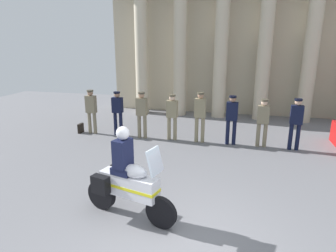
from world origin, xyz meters
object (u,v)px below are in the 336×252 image
object	(u,v)px
officer_in_row_4	(200,113)
officer_in_row_5	(232,116)
officer_in_row_6	(263,119)
motorcycle_with_rider	(126,181)
officer_in_row_0	(91,108)
briefcase_on_ground	(81,128)
officer_in_row_1	(118,110)
officer_in_row_7	(296,120)
officer_in_row_2	(142,111)
officer_in_row_3	(172,114)

from	to	relation	value
officer_in_row_4	officer_in_row_5	distance (m)	1.07
officer_in_row_6	motorcycle_with_rider	world-z (taller)	motorcycle_with_rider
officer_in_row_0	briefcase_on_ground	distance (m)	0.95
officer_in_row_0	officer_in_row_4	bearing A→B (deg)	-177.72
officer_in_row_0	officer_in_row_4	world-z (taller)	officer_in_row_4
motorcycle_with_rider	briefcase_on_ground	world-z (taller)	motorcycle_with_rider
officer_in_row_1	officer_in_row_7	size ratio (longest dim) A/B	0.98
officer_in_row_1	officer_in_row_2	world-z (taller)	officer_in_row_2
officer_in_row_3	officer_in_row_7	world-z (taller)	officer_in_row_7
officer_in_row_2	officer_in_row_5	size ratio (longest dim) A/B	1.00
officer_in_row_7	officer_in_row_0	bearing A→B (deg)	2.31
officer_in_row_0	officer_in_row_1	world-z (taller)	officer_in_row_0
officer_in_row_5	motorcycle_with_rider	bearing A→B (deg)	72.84
officer_in_row_3	motorcycle_with_rider	bearing A→B (deg)	95.62
briefcase_on_ground	officer_in_row_5	bearing A→B (deg)	-0.28
officer_in_row_0	briefcase_on_ground	world-z (taller)	officer_in_row_0
officer_in_row_0	officer_in_row_2	bearing A→B (deg)	-179.17
officer_in_row_5	officer_in_row_0	bearing A→B (deg)	2.71
officer_in_row_1	officer_in_row_0	bearing A→B (deg)	5.10
officer_in_row_4	officer_in_row_5	size ratio (longest dim) A/B	1.05
officer_in_row_7	briefcase_on_ground	bearing A→B (deg)	2.57
officer_in_row_7	briefcase_on_ground	distance (m)	7.78
officer_in_row_1	officer_in_row_6	bearing A→B (deg)	-177.81
officer_in_row_2	officer_in_row_5	xyz separation A→B (m)	(3.18, 0.03, -0.00)
officer_in_row_4	officer_in_row_5	world-z (taller)	officer_in_row_4
officer_in_row_6	officer_in_row_7	distance (m)	1.01
officer_in_row_3	motorcycle_with_rider	xyz separation A→B (m)	(0.20, -5.01, -0.18)
officer_in_row_1	officer_in_row_5	size ratio (longest dim) A/B	0.98
officer_in_row_7	motorcycle_with_rider	size ratio (longest dim) A/B	0.83
officer_in_row_6	officer_in_row_2	bearing A→B (deg)	3.58
officer_in_row_2	officer_in_row_6	xyz separation A→B (m)	(4.19, 0.02, -0.05)
briefcase_on_ground	officer_in_row_6	bearing A→B (deg)	-0.36
officer_in_row_4	officer_in_row_1	bearing A→B (deg)	1.32
officer_in_row_5	officer_in_row_4	bearing A→B (deg)	4.39
motorcycle_with_rider	briefcase_on_ground	xyz separation A→B (m)	(-3.85, 5.03, -0.61)
officer_in_row_2	briefcase_on_ground	xyz separation A→B (m)	(-2.53, 0.06, -0.82)
officer_in_row_3	officer_in_row_0	bearing A→B (deg)	2.49
officer_in_row_4	motorcycle_with_rider	world-z (taller)	motorcycle_with_rider
officer_in_row_5	officer_in_row_6	bearing A→B (deg)	-177.49
officer_in_row_1	officer_in_row_5	bearing A→B (deg)	-177.89
officer_in_row_1	motorcycle_with_rider	distance (m)	5.59
officer_in_row_4	officer_in_row_6	distance (m)	2.08
motorcycle_with_rider	officer_in_row_6	bearing A→B (deg)	75.33
officer_in_row_3	motorcycle_with_rider	size ratio (longest dim) A/B	0.81
officer_in_row_1	officer_in_row_6	xyz separation A→B (m)	(5.18, -0.10, -0.02)
officer_in_row_1	officer_in_row_3	xyz separation A→B (m)	(2.10, -0.08, -0.01)
officer_in_row_1	officer_in_row_2	xyz separation A→B (m)	(0.99, -0.12, 0.02)
motorcycle_with_rider	officer_in_row_7	bearing A→B (deg)	67.04
officer_in_row_4	officer_in_row_6	bearing A→B (deg)	-176.52
officer_in_row_4	officer_in_row_2	bearing A→B (deg)	3.68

